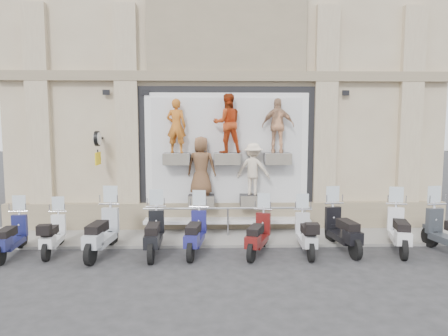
% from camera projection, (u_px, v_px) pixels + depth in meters
% --- Properties ---
extents(ground, '(90.00, 90.00, 0.00)m').
position_uv_depth(ground, '(231.00, 260.00, 9.90)').
color(ground, '#2A2A2C').
rests_on(ground, ground).
extents(sidewalk, '(16.00, 2.20, 0.08)m').
position_uv_depth(sidewalk, '(228.00, 236.00, 11.99)').
color(sidewalk, gray).
rests_on(sidewalk, ground).
extents(building, '(14.00, 8.60, 12.00)m').
position_uv_depth(building, '(223.00, 60.00, 16.25)').
color(building, beige).
rests_on(building, ground).
extents(shop_vitrine, '(5.60, 0.90, 4.30)m').
position_uv_depth(shop_vitrine, '(229.00, 155.00, 12.38)').
color(shop_vitrine, black).
rests_on(shop_vitrine, ground).
extents(guard_rail, '(5.06, 0.10, 0.93)m').
position_uv_depth(guard_rail, '(228.00, 223.00, 11.85)').
color(guard_rail, '#9EA0A5').
rests_on(guard_rail, ground).
extents(clock_sign_bracket, '(0.10, 0.80, 1.02)m').
position_uv_depth(clock_sign_bracket, '(98.00, 143.00, 11.96)').
color(clock_sign_bracket, black).
rests_on(clock_sign_bracket, ground).
extents(scooter_a, '(0.67, 1.86, 1.48)m').
position_uv_depth(scooter_a, '(11.00, 228.00, 10.13)').
color(scooter_a, '#16194D').
rests_on(scooter_a, ground).
extents(scooter_b, '(0.68, 1.77, 1.41)m').
position_uv_depth(scooter_b, '(53.00, 227.00, 10.39)').
color(scooter_b, silver).
rests_on(scooter_b, ground).
extents(scooter_c, '(0.82, 2.15, 1.71)m').
position_uv_depth(scooter_c, '(102.00, 223.00, 10.23)').
color(scooter_c, '#A8ADB6').
rests_on(scooter_c, ground).
extents(scooter_d, '(0.64, 2.00, 1.61)m').
position_uv_depth(scooter_d, '(154.00, 224.00, 10.27)').
color(scooter_d, black).
rests_on(scooter_d, ground).
extents(scooter_e, '(0.81, 1.99, 1.57)m').
position_uv_depth(scooter_e, '(195.00, 224.00, 10.37)').
color(scooter_e, navy).
rests_on(scooter_e, ground).
extents(scooter_f, '(1.16, 1.93, 1.51)m').
position_uv_depth(scooter_f, '(258.00, 226.00, 10.30)').
color(scooter_f, '#540F0E').
rests_on(scooter_f, ground).
extents(scooter_g, '(0.61, 1.84, 1.48)m').
position_uv_depth(scooter_g, '(306.00, 226.00, 10.38)').
color(scooter_g, '#B5B7BD').
rests_on(scooter_g, ground).
extents(scooter_h, '(0.85, 2.09, 1.65)m').
position_uv_depth(scooter_h, '(343.00, 220.00, 10.59)').
color(scooter_h, black).
rests_on(scooter_h, ground).
extents(scooter_i, '(1.11, 2.10, 1.64)m').
position_uv_depth(scooter_i, '(400.00, 221.00, 10.54)').
color(scooter_i, silver).
rests_on(scooter_i, ground).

